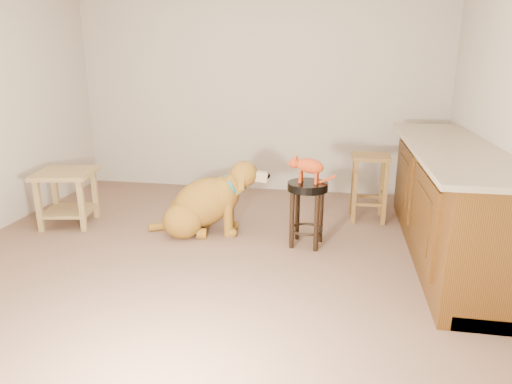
% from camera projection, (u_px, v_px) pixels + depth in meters
% --- Properties ---
extents(floor, '(4.50, 4.00, 0.01)m').
position_uv_depth(floor, '(218.00, 250.00, 4.01)').
color(floor, brown).
rests_on(floor, ground).
extents(room_shell, '(4.54, 4.04, 2.62)m').
position_uv_depth(room_shell, '(213.00, 51.00, 3.54)').
color(room_shell, '#AC9D8A').
rests_on(room_shell, ground).
extents(cabinet_run, '(0.70, 2.56, 0.94)m').
position_uv_depth(cabinet_run, '(450.00, 204.00, 3.84)').
color(cabinet_run, '#45280C').
rests_on(cabinet_run, ground).
extents(padded_stool, '(0.36, 0.36, 0.58)m').
position_uv_depth(padded_stool, '(307.00, 201.00, 4.01)').
color(padded_stool, black).
rests_on(padded_stool, ground).
extents(wood_stool, '(0.38, 0.38, 0.68)m').
position_uv_depth(wood_stool, '(369.00, 186.00, 4.68)').
color(wood_stool, brown).
rests_on(wood_stool, ground).
extents(side_table, '(0.63, 0.63, 0.55)m').
position_uv_depth(side_table, '(67.00, 190.00, 4.54)').
color(side_table, olive).
rests_on(side_table, ground).
extents(golden_retriever, '(1.18, 0.63, 0.75)m').
position_uv_depth(golden_retriever, '(204.00, 204.00, 4.35)').
color(golden_retriever, brown).
rests_on(golden_retriever, ground).
extents(tabby_kitten, '(0.42, 0.15, 0.26)m').
position_uv_depth(tabby_kitten, '(307.00, 167.00, 3.92)').
color(tabby_kitten, '#9B300F').
rests_on(tabby_kitten, padded_stool).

